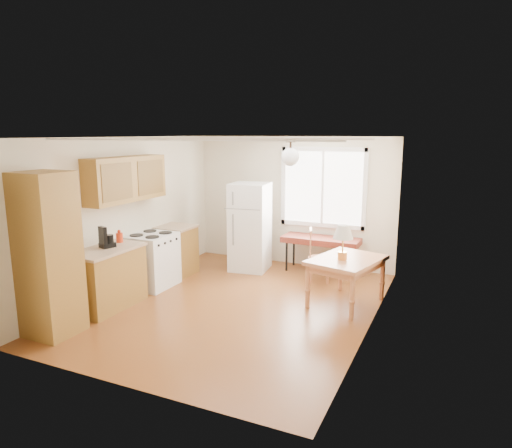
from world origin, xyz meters
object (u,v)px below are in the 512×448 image
Objects in this scene: refrigerator at (250,227)px; bench at (321,241)px; dining_table at (347,265)px; chair at (315,252)px.

refrigerator reaches higher than bench.
chair is at bearing 146.88° from dining_table.
refrigerator is 1.35m from bench.
bench is 0.62m from chair.
refrigerator is at bearing 152.76° from chair.
refrigerator is 1.77× the size of chair.
refrigerator is 1.40m from chair.
dining_table is (0.82, -1.43, 0.02)m from bench.
chair is (0.08, -0.61, -0.06)m from bench.
chair reaches higher than dining_table.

